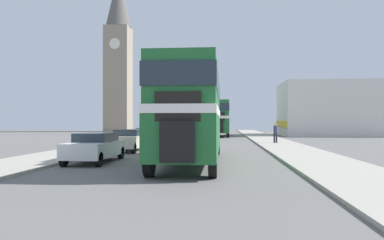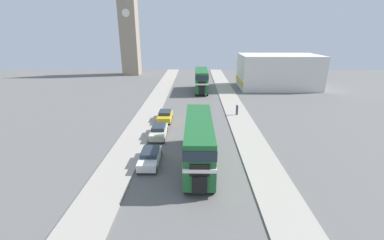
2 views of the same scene
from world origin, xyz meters
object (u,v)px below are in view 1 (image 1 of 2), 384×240
at_px(double_decker_bus, 192,107).
at_px(bus_distant, 219,116).
at_px(car_parked_mid, 129,140).
at_px(pedestrian_walking, 275,132).
at_px(car_parked_far, 148,136).
at_px(church_tower, 118,50).
at_px(car_parked_near, 95,147).

distance_m(double_decker_bus, bus_distant, 30.79).
bearing_deg(car_parked_mid, double_decker_bus, -53.99).
xyz_separation_m(bus_distant, car_parked_mid, (-5.51, -24.39, -1.91)).
height_order(bus_distant, car_parked_mid, bus_distant).
relative_size(bus_distant, pedestrian_walking, 6.17).
bearing_deg(car_parked_far, bus_distant, 73.67).
height_order(car_parked_mid, church_tower, church_tower).
height_order(double_decker_bus, car_parked_near, double_decker_bus).
distance_m(bus_distant, car_parked_near, 31.45).
height_order(double_decker_bus, bus_distant, bus_distant).
xyz_separation_m(car_parked_far, church_tower, (-14.07, 40.47, 14.87)).
height_order(car_parked_near, car_parked_mid, car_parked_mid).
height_order(pedestrian_walking, church_tower, church_tower).
xyz_separation_m(bus_distant, church_tower, (-19.50, 21.90, 12.95)).
xyz_separation_m(car_parked_mid, pedestrian_walking, (10.48, 8.30, 0.29)).
relative_size(double_decker_bus, pedestrian_walking, 6.90).
bearing_deg(car_parked_near, car_parked_mid, 90.63).
bearing_deg(car_parked_near, church_tower, 104.91).
bearing_deg(car_parked_far, car_parked_mid, -90.75).
distance_m(bus_distant, car_parked_mid, 25.08).
distance_m(car_parked_near, car_parked_far, 12.36).
relative_size(bus_distant, car_parked_mid, 2.31).
bearing_deg(double_decker_bus, car_parked_near, -178.27).
height_order(bus_distant, pedestrian_walking, bus_distant).
distance_m(car_parked_far, pedestrian_walking, 10.70).
xyz_separation_m(car_parked_mid, car_parked_far, (0.08, 5.82, -0.01)).
xyz_separation_m(bus_distant, car_parked_near, (-5.44, -30.92, -1.93)).
distance_m(bus_distant, car_parked_far, 19.44).
xyz_separation_m(car_parked_near, pedestrian_walking, (10.40, 14.83, 0.31)).
distance_m(car_parked_near, pedestrian_walking, 18.12).
relative_size(double_decker_bus, car_parked_far, 2.73).
bearing_deg(pedestrian_walking, car_parked_far, -166.62).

